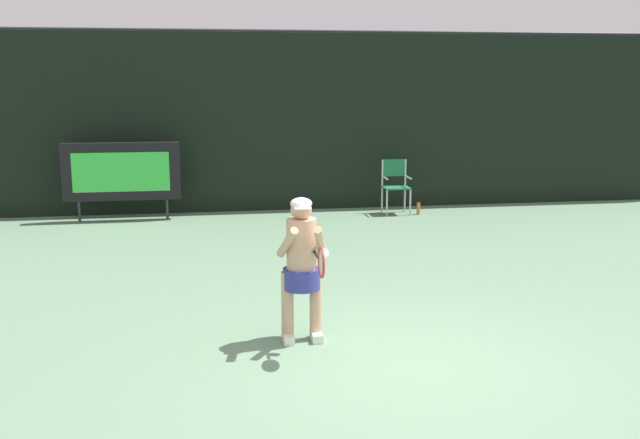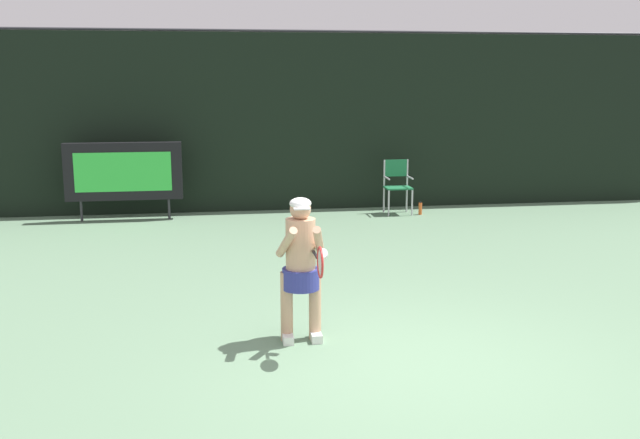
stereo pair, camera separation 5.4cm
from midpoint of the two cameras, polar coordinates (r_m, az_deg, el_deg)
name	(u,v)px [view 1 (the left image)]	position (r m, az deg, el deg)	size (l,w,h in m)	color
ground	(419,373)	(7.07, 7.52, -11.85)	(18.00, 22.00, 0.03)	slate
backdrop_screen	(298,122)	(15.06, -1.82, 7.63)	(18.00, 0.12, 3.66)	black
scoreboard	(122,172)	(14.43, -15.38, 3.63)	(2.20, 0.21, 1.50)	black
umpire_chair	(395,183)	(14.77, 5.82, 2.85)	(0.52, 0.44, 1.08)	#B7B7BC
water_bottle	(418,208)	(14.77, 7.61, 0.87)	(0.07, 0.07, 0.27)	orange
tennis_player	(302,263)	(7.56, -1.65, -3.40)	(0.52, 0.59, 1.52)	white
tennis_racket	(321,262)	(7.03, -0.14, -3.33)	(0.03, 0.60, 0.31)	black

